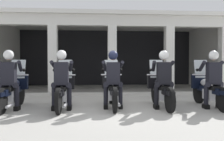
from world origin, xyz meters
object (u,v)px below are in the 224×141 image
object	(u,v)px
police_officer_far_left	(9,75)
police_officer_center	(113,74)
motorcycle_center	(112,89)
police_officer_right	(164,74)
police_officer_far_right	(213,74)
motorcycle_right	(161,89)
motorcycle_far_left	(13,90)
motorcycle_left	(63,90)
motorcycle_far_right	(208,89)
police_officer_left	(62,75)

from	to	relation	value
police_officer_far_left	police_officer_center	size ratio (longest dim) A/B	1.00
motorcycle_center	police_officer_right	size ratio (longest dim) A/B	1.29
police_officer_far_left	police_officer_right	bearing A→B (deg)	-9.19
police_officer_far_right	motorcycle_right	bearing A→B (deg)	163.50
motorcycle_far_left	police_officer_far_right	bearing A→B (deg)	-12.47
motorcycle_far_left	motorcycle_left	xyz separation A→B (m)	(1.37, -0.05, 0.00)
motorcycle_left	motorcycle_far_right	world-z (taller)	same
police_officer_left	motorcycle_left	bearing A→B (deg)	85.58
motorcycle_left	police_officer_center	size ratio (longest dim) A/B	1.29
police_officer_right	motorcycle_far_right	size ratio (longest dim) A/B	0.78
motorcycle_right	motorcycle_left	bearing A→B (deg)	166.53
motorcycle_left	motorcycle_right	bearing A→B (deg)	-4.60
motorcycle_right	police_officer_right	distance (m)	0.52
motorcycle_center	motorcycle_far_right	size ratio (longest dim) A/B	1.00
police_officer_far_left	motorcycle_far_right	world-z (taller)	police_officer_far_left
police_officer_center	police_officer_left	bearing A→B (deg)	-179.23
motorcycle_far_right	police_officer_far_right	world-z (taller)	police_officer_far_right
police_officer_right	police_officer_far_right	size ratio (longest dim) A/B	1.00
motorcycle_far_right	motorcycle_right	bearing A→B (deg)	175.12
motorcycle_far_left	police_officer_far_right	distance (m)	5.50
motorcycle_center	police_officer_far_right	xyz separation A→B (m)	(2.73, -0.46, 0.44)
police_officer_right	police_officer_center	bearing A→B (deg)	161.71
police_officer_far_left	motorcycle_left	size ratio (longest dim) A/B	0.78
police_officer_left	motorcycle_center	xyz separation A→B (m)	(1.37, 0.39, -0.44)
police_officer_center	police_officer_far_right	world-z (taller)	same
police_officer_far_left	police_officer_left	world-z (taller)	same
police_officer_right	motorcycle_right	bearing A→B (deg)	76.70
motorcycle_far_left	police_officer_left	bearing A→B (deg)	-22.05
motorcycle_far_left	police_officer_right	size ratio (longest dim) A/B	1.29
police_officer_right	police_officer_far_right	xyz separation A→B (m)	(1.37, -0.06, 0.00)
police_officer_left	motorcycle_right	xyz separation A→B (m)	(2.73, 0.26, -0.44)
police_officer_left	motorcycle_right	world-z (taller)	police_officer_left
police_officer_center	motorcycle_right	bearing A→B (deg)	2.97
police_officer_far_left	police_officer_right	distance (m)	4.10
motorcycle_center	police_officer_center	xyz separation A→B (m)	(-0.00, -0.28, 0.44)
police_officer_far_left	motorcycle_right	world-z (taller)	police_officer_far_left
police_officer_right	police_officer_far_right	world-z (taller)	same
police_officer_far_right	police_officer_far_left	bearing A→B (deg)	176.08
police_officer_center	motorcycle_far_right	distance (m)	2.77
motorcycle_right	police_officer_center	bearing A→B (deg)	173.55
motorcycle_center	motorcycle_right	xyz separation A→B (m)	(1.37, -0.13, 0.00)
motorcycle_center	motorcycle_left	bearing A→B (deg)	-179.23
motorcycle_center	police_officer_left	bearing A→B (deg)	-167.76
police_officer_left	police_officer_right	size ratio (longest dim) A/B	1.00
police_officer_far_left	police_officer_left	distance (m)	1.37
motorcycle_left	police_officer_center	world-z (taller)	police_officer_center
motorcycle_right	police_officer_far_left	bearing A→B (deg)	169.86
motorcycle_left	police_officer_center	xyz separation A→B (m)	(1.37, -0.18, 0.44)
police_officer_far_left	motorcycle_center	xyz separation A→B (m)	(2.73, 0.33, -0.44)
motorcycle_center	police_officer_far_right	bearing A→B (deg)	-13.27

